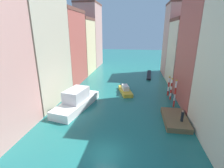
{
  "coord_description": "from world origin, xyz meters",
  "views": [
    {
      "loc": [
        2.82,
        -14.01,
        12.35
      ],
      "look_at": [
        -2.14,
        19.32,
        1.5
      ],
      "focal_mm": 26.76,
      "sensor_mm": 36.0,
      "label": 1
    }
  ],
  "objects_px": {
    "mooring_pole_2": "(169,86)",
    "motorboat_0": "(125,90)",
    "gondola_black": "(149,75)",
    "person_on_dock": "(182,116)",
    "mooring_pole_0": "(175,93)",
    "mooring_pole_1": "(171,89)",
    "waterfront_dock": "(175,119)",
    "vaporetto_white": "(77,101)"
  },
  "relations": [
    {
      "from": "gondola_black",
      "to": "person_on_dock",
      "type": "bearing_deg",
      "value": -84.21
    },
    {
      "from": "mooring_pole_0",
      "to": "mooring_pole_1",
      "type": "distance_m",
      "value": 3.2
    },
    {
      "from": "mooring_pole_0",
      "to": "mooring_pole_1",
      "type": "height_order",
      "value": "mooring_pole_0"
    },
    {
      "from": "waterfront_dock",
      "to": "mooring_pole_0",
      "type": "relative_size",
      "value": 1.26
    },
    {
      "from": "person_on_dock",
      "to": "mooring_pole_0",
      "type": "bearing_deg",
      "value": 88.07
    },
    {
      "from": "vaporetto_white",
      "to": "person_on_dock",
      "type": "bearing_deg",
      "value": -12.11
    },
    {
      "from": "mooring_pole_1",
      "to": "gondola_black",
      "type": "height_order",
      "value": "mooring_pole_1"
    },
    {
      "from": "mooring_pole_2",
      "to": "gondola_black",
      "type": "bearing_deg",
      "value": 100.62
    },
    {
      "from": "waterfront_dock",
      "to": "gondola_black",
      "type": "height_order",
      "value": "waterfront_dock"
    },
    {
      "from": "mooring_pole_0",
      "to": "mooring_pole_1",
      "type": "xyz_separation_m",
      "value": [
        -0.02,
        3.19,
        -0.31
      ]
    },
    {
      "from": "waterfront_dock",
      "to": "mooring_pole_2",
      "type": "xyz_separation_m",
      "value": [
        0.7,
        10.37,
        1.65
      ]
    },
    {
      "from": "person_on_dock",
      "to": "gondola_black",
      "type": "height_order",
      "value": "person_on_dock"
    },
    {
      "from": "motorboat_0",
      "to": "gondola_black",
      "type": "bearing_deg",
      "value": 68.69
    },
    {
      "from": "mooring_pole_1",
      "to": "mooring_pole_2",
      "type": "distance_m",
      "value": 2.16
    },
    {
      "from": "mooring_pole_2",
      "to": "motorboat_0",
      "type": "xyz_separation_m",
      "value": [
        -8.52,
        0.18,
        -1.48
      ]
    },
    {
      "from": "waterfront_dock",
      "to": "motorboat_0",
      "type": "xyz_separation_m",
      "value": [
        -7.82,
        10.54,
        0.17
      ]
    },
    {
      "from": "mooring_pole_2",
      "to": "waterfront_dock",
      "type": "bearing_deg",
      "value": -93.85
    },
    {
      "from": "mooring_pole_1",
      "to": "motorboat_0",
      "type": "height_order",
      "value": "mooring_pole_1"
    },
    {
      "from": "waterfront_dock",
      "to": "person_on_dock",
      "type": "xyz_separation_m",
      "value": [
        0.58,
        -1.07,
        1.11
      ]
    },
    {
      "from": "mooring_pole_0",
      "to": "gondola_black",
      "type": "height_order",
      "value": "mooring_pole_0"
    },
    {
      "from": "gondola_black",
      "to": "motorboat_0",
      "type": "height_order",
      "value": "motorboat_0"
    },
    {
      "from": "motorboat_0",
      "to": "person_on_dock",
      "type": "bearing_deg",
      "value": -54.13
    },
    {
      "from": "gondola_black",
      "to": "mooring_pole_1",
      "type": "bearing_deg",
      "value": -80.48
    },
    {
      "from": "mooring_pole_0",
      "to": "mooring_pole_1",
      "type": "bearing_deg",
      "value": 90.35
    },
    {
      "from": "mooring_pole_0",
      "to": "motorboat_0",
      "type": "distance_m",
      "value": 10.4
    },
    {
      "from": "vaporetto_white",
      "to": "mooring_pole_0",
      "type": "bearing_deg",
      "value": 9.46
    },
    {
      "from": "gondola_black",
      "to": "motorboat_0",
      "type": "bearing_deg",
      "value": -111.31
    },
    {
      "from": "waterfront_dock",
      "to": "mooring_pole_2",
      "type": "bearing_deg",
      "value": 86.15
    },
    {
      "from": "person_on_dock",
      "to": "mooring_pole_0",
      "type": "height_order",
      "value": "mooring_pole_0"
    },
    {
      "from": "mooring_pole_0",
      "to": "motorboat_0",
      "type": "bearing_deg",
      "value": 147.34
    },
    {
      "from": "mooring_pole_2",
      "to": "motorboat_0",
      "type": "height_order",
      "value": "mooring_pole_2"
    },
    {
      "from": "person_on_dock",
      "to": "gondola_black",
      "type": "relative_size",
      "value": 0.16
    },
    {
      "from": "mooring_pole_0",
      "to": "mooring_pole_2",
      "type": "bearing_deg",
      "value": 90.93
    },
    {
      "from": "vaporetto_white",
      "to": "motorboat_0",
      "type": "relative_size",
      "value": 1.72
    },
    {
      "from": "mooring_pole_1",
      "to": "gondola_black",
      "type": "bearing_deg",
      "value": 99.52
    },
    {
      "from": "waterfront_dock",
      "to": "mooring_pole_2",
      "type": "height_order",
      "value": "mooring_pole_2"
    },
    {
      "from": "waterfront_dock",
      "to": "person_on_dock",
      "type": "bearing_deg",
      "value": -61.67
    },
    {
      "from": "gondola_black",
      "to": "motorboat_0",
      "type": "distance_m",
      "value": 15.77
    },
    {
      "from": "mooring_pole_0",
      "to": "vaporetto_white",
      "type": "height_order",
      "value": "mooring_pole_0"
    },
    {
      "from": "waterfront_dock",
      "to": "person_on_dock",
      "type": "height_order",
      "value": "person_on_dock"
    },
    {
      "from": "person_on_dock",
      "to": "gondola_black",
      "type": "xyz_separation_m",
      "value": [
        -2.67,
        26.31,
        -1.24
      ]
    },
    {
      "from": "motorboat_0",
      "to": "mooring_pole_2",
      "type": "bearing_deg",
      "value": -1.18
    }
  ]
}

